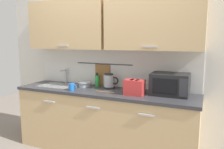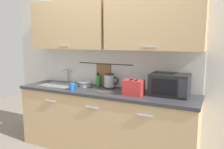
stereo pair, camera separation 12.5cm
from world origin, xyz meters
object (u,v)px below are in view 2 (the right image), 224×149
object	(u,v)px
microwave	(170,85)
wooden_spoon	(107,92)
mixing_bowl	(86,83)
toaster	(134,87)
mug_near_sink	(72,87)
dish_soap_bottle	(98,80)
electric_kettle	(110,81)

from	to	relation	value
microwave	wooden_spoon	distance (m)	0.80
mixing_bowl	toaster	distance (m)	0.84
wooden_spoon	toaster	bearing A→B (deg)	7.14
mug_near_sink	mixing_bowl	distance (m)	0.29
dish_soap_bottle	mixing_bowl	xyz separation A→B (m)	(-0.14, -0.13, -0.04)
mug_near_sink	toaster	size ratio (longest dim) A/B	0.47
toaster	mug_near_sink	bearing A→B (deg)	-172.40
dish_soap_bottle	toaster	size ratio (longest dim) A/B	0.77
mug_near_sink	toaster	world-z (taller)	toaster
mug_near_sink	wooden_spoon	world-z (taller)	mug_near_sink
toaster	wooden_spoon	world-z (taller)	toaster
wooden_spoon	electric_kettle	bearing A→B (deg)	110.56
electric_kettle	wooden_spoon	world-z (taller)	electric_kettle
electric_kettle	microwave	bearing A→B (deg)	-3.81
mixing_bowl	electric_kettle	bearing A→B (deg)	11.18
dish_soap_bottle	wooden_spoon	world-z (taller)	dish_soap_bottle
toaster	wooden_spoon	size ratio (longest dim) A/B	0.93
dish_soap_bottle	wooden_spoon	size ratio (longest dim) A/B	0.71
microwave	electric_kettle	world-z (taller)	microwave
mug_near_sink	wooden_spoon	xyz separation A→B (m)	(0.50, 0.07, -0.04)
toaster	microwave	bearing A→B (deg)	24.57
mixing_bowl	wooden_spoon	size ratio (longest dim) A/B	0.77
toaster	dish_soap_bottle	bearing A→B (deg)	156.43
dish_soap_bottle	mug_near_sink	distance (m)	0.45
microwave	toaster	xyz separation A→B (m)	(-0.40, -0.18, -0.04)
electric_kettle	toaster	bearing A→B (deg)	-27.90
electric_kettle	wooden_spoon	bearing A→B (deg)	-69.44
toaster	mixing_bowl	bearing A→B (deg)	168.35
electric_kettle	mixing_bowl	world-z (taller)	electric_kettle
mixing_bowl	microwave	bearing A→B (deg)	0.70
mug_near_sink	mixing_bowl	world-z (taller)	mug_near_sink
electric_kettle	toaster	world-z (taller)	electric_kettle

